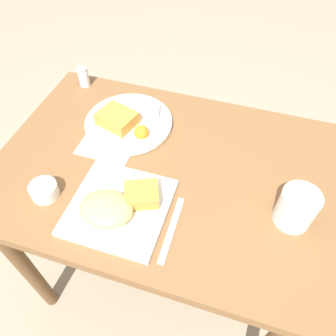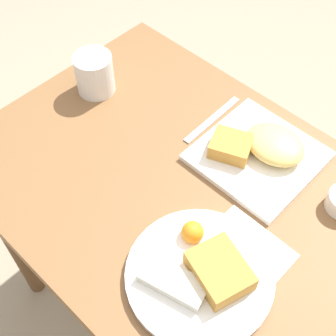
% 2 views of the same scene
% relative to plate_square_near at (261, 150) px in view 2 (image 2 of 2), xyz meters
% --- Properties ---
extents(ground_plane, '(8.00, 8.00, 0.00)m').
position_rel_plate_square_near_xyz_m(ground_plane, '(0.06, 0.17, -0.75)').
color(ground_plane, gray).
extents(dining_table, '(0.95, 0.67, 0.73)m').
position_rel_plate_square_near_xyz_m(dining_table, '(0.06, 0.17, -0.12)').
color(dining_table, brown).
rests_on(dining_table, ground_plane).
extents(menu_card, '(0.16, 0.28, 0.00)m').
position_rel_plate_square_near_xyz_m(menu_card, '(-0.12, 0.28, -0.02)').
color(menu_card, silver).
rests_on(menu_card, dining_table).
extents(plate_square_near, '(0.24, 0.24, 0.06)m').
position_rel_plate_square_near_xyz_m(plate_square_near, '(0.00, 0.00, 0.00)').
color(plate_square_near, white).
rests_on(plate_square_near, dining_table).
extents(plate_oval_far, '(0.27, 0.27, 0.05)m').
position_rel_plate_square_near_xyz_m(plate_oval_far, '(-0.09, 0.30, -0.00)').
color(plate_oval_far, white).
rests_on(plate_oval_far, menu_card).
extents(butter_knife, '(0.02, 0.19, 0.00)m').
position_rel_plate_square_near_xyz_m(butter_knife, '(0.15, -0.01, -0.02)').
color(butter_knife, silver).
rests_on(butter_knife, dining_table).
extents(coffee_mug, '(0.09, 0.09, 0.10)m').
position_rel_plate_square_near_xyz_m(coffee_mug, '(0.42, 0.11, 0.03)').
color(coffee_mug, white).
rests_on(coffee_mug, dining_table).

